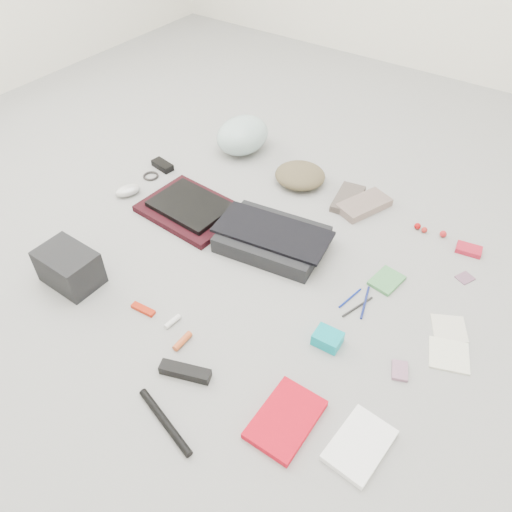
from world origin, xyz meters
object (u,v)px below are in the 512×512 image
Objects in this scene: bike_helmet at (242,135)px; accordion_wallet at (328,339)px; camera_bag at (69,267)px; messenger_bag at (272,239)px; book_red at (286,419)px; laptop at (190,205)px.

bike_helmet reaches higher than accordion_wallet.
messenger_bag is at bearing 50.54° from camera_bag.
book_red is 2.56× the size of accordion_wallet.
accordion_wallet is at bearing -14.76° from laptop.
accordion_wallet is (-0.04, 0.30, 0.01)m from book_red.
laptop reaches higher than accordion_wallet.
messenger_bag is 0.74m from camera_bag.
book_red is at bearing -30.82° from laptop.
camera_bag is (-0.48, -0.56, 0.03)m from messenger_bag.
bike_helmet is at bearing 126.73° from messenger_bag.
messenger_bag is at bearing 6.92° from laptop.
laptop is at bearing -73.97° from bike_helmet.
bike_helmet is at bearing 130.63° from book_red.
laptop is 1.49× the size of camera_bag.
laptop is 0.83m from accordion_wallet.
messenger_bag is 1.74× the size of book_red.
accordion_wallet is at bearing 18.59° from camera_bag.
accordion_wallet is (0.90, -0.77, -0.06)m from bike_helmet.
bike_helmet is 3.19× the size of accordion_wallet.
bike_helmet reaches higher than book_red.
bike_helmet is (-0.11, 0.51, 0.05)m from laptop.
bike_helmet is 1.43m from book_red.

